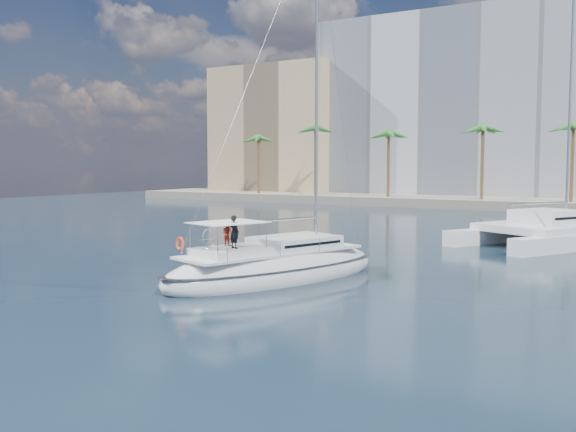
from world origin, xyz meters
The scene contains 9 objects.
ground centered at (0.00, 0.00, 0.00)m, with size 160.00×160.00×0.00m, color black.
quay centered at (0.00, 61.00, 0.60)m, with size 120.00×14.00×1.20m, color gray.
building_modern centered at (-12.00, 73.00, 14.00)m, with size 42.00×16.00×28.00m, color silver.
building_tan_left centered at (-42.00, 69.00, 11.00)m, with size 22.00×14.00×22.00m, color tan.
palm_left centered at (-34.00, 57.00, 10.28)m, with size 3.60×3.60×12.30m.
palm_centre centered at (0.00, 57.00, 10.28)m, with size 3.60×3.60×12.30m.
main_sloop centered at (-0.78, 0.86, 0.57)m, with size 8.06×13.84×19.57m.
catamaran centered at (8.40, 22.22, 1.18)m, with size 12.42×15.26×19.70m.
seagull centered at (0.40, 2.12, 0.34)m, with size 1.22×0.52×0.23m.
Camera 1 is at (16.00, -25.89, 5.77)m, focal length 40.00 mm.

